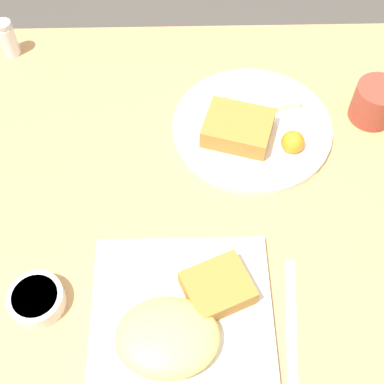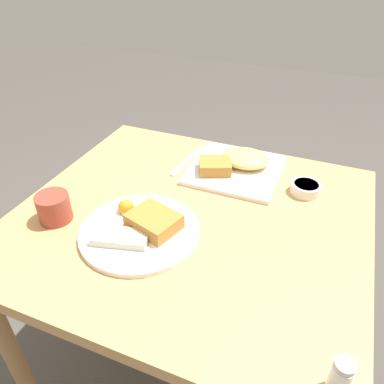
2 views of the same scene
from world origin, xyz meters
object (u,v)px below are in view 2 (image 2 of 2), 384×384
Objects in this scene: salt_shaker at (339,379)px; sauce_ramekin at (306,188)px; plate_oval_far at (141,229)px; coffee_mug at (54,208)px; plate_square_near at (237,165)px; butter_knife at (187,161)px.

sauce_ramekin is at bearing -76.87° from salt_shaker.
coffee_mug is at bearing 8.20° from plate_oval_far.
salt_shaker is 0.76m from coffee_mug.
plate_square_near reaches higher than butter_knife.
butter_knife is at bearing 1.44° from plate_square_near.
butter_knife is at bearing -49.23° from salt_shaker.
salt_shaker reaches higher than butter_knife.
butter_knife is (0.53, -0.61, -0.03)m from salt_shaker.
salt_shaker reaches higher than plate_square_near.
plate_square_near reaches higher than sauce_ramekin.
plate_oval_far is at bearing 70.38° from plate_square_near.
plate_square_near is 3.20× the size of coffee_mug.
plate_square_near is 1.33× the size of butter_knife.
plate_oval_far is 0.38m from butter_knife.
coffee_mug is (0.24, 0.03, 0.02)m from plate_oval_far.
plate_square_near is 3.22× the size of sauce_ramekin.
sauce_ramekin is 0.99× the size of coffee_mug.
salt_shaker is at bearing 46.60° from butter_knife.
sauce_ramekin reaches higher than butter_knife.
salt_shaker reaches higher than plate_oval_far.
sauce_ramekin is at bearing -136.51° from plate_oval_far.
sauce_ramekin is at bearing -147.85° from coffee_mug.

